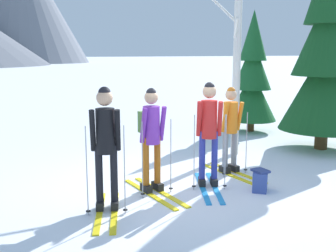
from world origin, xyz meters
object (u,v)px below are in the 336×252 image
(skier_in_black, at_px, (106,140))
(skier_in_orange, at_px, (231,127))
(pine_tree_near, at_px, (252,77))
(skier_in_purple, at_px, (151,134))
(birch_tree_tall, at_px, (237,35))
(pine_tree_mid, at_px, (327,53))
(skier_in_red, at_px, (209,128))
(backpack_on_snow_front, at_px, (260,181))

(skier_in_black, bearing_deg, skier_in_orange, 15.44)
(skier_in_black, bearing_deg, pine_tree_near, 34.61)
(skier_in_purple, xyz_separation_m, pine_tree_near, (4.97, 3.63, 0.63))
(skier_in_purple, distance_m, pine_tree_near, 6.19)
(pine_tree_near, relative_size, birch_tree_tall, 0.66)
(pine_tree_mid, bearing_deg, birch_tree_tall, 167.01)
(skier_in_red, relative_size, birch_tree_tall, 0.34)
(skier_in_black, distance_m, pine_tree_mid, 6.30)
(birch_tree_tall, relative_size, backpack_on_snow_front, 13.50)
(skier_in_black, relative_size, skier_in_orange, 1.10)
(pine_tree_near, distance_m, birch_tree_tall, 3.22)
(pine_tree_near, bearing_deg, skier_in_black, -145.39)
(skier_in_red, xyz_separation_m, skier_in_orange, (0.83, 0.50, -0.13))
(birch_tree_tall, bearing_deg, skier_in_red, -136.85)
(skier_in_black, relative_size, pine_tree_mid, 0.37)
(skier_in_purple, bearing_deg, skier_in_black, -154.35)
(skier_in_orange, height_order, pine_tree_near, pine_tree_near)
(skier_in_purple, relative_size, backpack_on_snow_front, 4.46)
(skier_in_purple, xyz_separation_m, skier_in_orange, (1.85, 0.32, -0.08))
(skier_in_purple, distance_m, birch_tree_tall, 3.62)
(skier_in_black, relative_size, backpack_on_snow_front, 4.69)
(backpack_on_snow_front, bearing_deg, birch_tree_tall, 63.66)
(pine_tree_near, relative_size, pine_tree_mid, 0.70)
(skier_in_purple, bearing_deg, pine_tree_mid, 11.03)
(backpack_on_snow_front, bearing_deg, skier_in_red, 135.03)
(skier_in_red, bearing_deg, skier_in_orange, 31.30)
(skier_in_orange, height_order, pine_tree_mid, pine_tree_mid)
(skier_in_red, bearing_deg, pine_tree_near, 43.99)
(skier_in_red, bearing_deg, backpack_on_snow_front, -44.97)
(skier_in_orange, relative_size, birch_tree_tall, 0.32)
(skier_in_red, xyz_separation_m, pine_tree_near, (3.95, 3.82, 0.57))
(pine_tree_mid, relative_size, birch_tree_tall, 0.94)
(skier_in_orange, height_order, backpack_on_snow_front, skier_in_orange)
(skier_in_purple, bearing_deg, pine_tree_near, 36.13)
(skier_in_red, height_order, skier_in_orange, skier_in_red)
(skier_in_red, distance_m, pine_tree_near, 5.52)
(skier_in_red, distance_m, birch_tree_tall, 2.97)
(pine_tree_near, distance_m, backpack_on_snow_front, 5.74)
(skier_in_purple, xyz_separation_m, skier_in_red, (1.02, -0.19, 0.05))
(skier_in_purple, bearing_deg, backpack_on_snow_front, -26.54)
(skier_in_orange, distance_m, birch_tree_tall, 2.36)
(skier_in_purple, relative_size, birch_tree_tall, 0.33)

